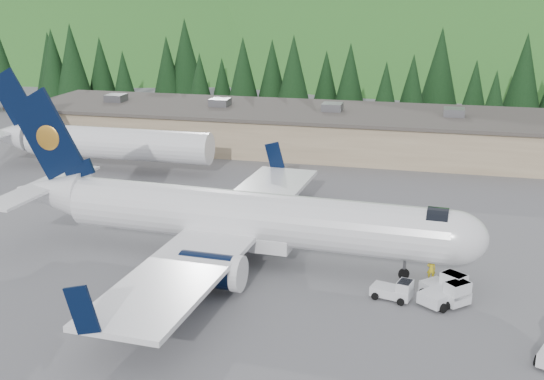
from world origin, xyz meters
The scene contains 10 objects.
ground centered at (0.00, 0.00, 0.00)m, with size 600.00×600.00×0.00m, color #5A5A5F.
airliner centered at (-1.12, 0.06, 3.40)m, with size 38.41×36.01×12.75m.
second_airliner centered at (-24.92, 22.00, 3.32)m, with size 27.50×11.00×10.05m.
baggage_tug_a centered at (11.15, -4.13, 0.65)m, with size 2.97×2.18×1.45m.
baggage_tug_b centered at (14.64, -3.73, 0.80)m, with size 3.52×3.54×1.78m.
terminal_building centered at (-5.01, 38.00, 2.62)m, with size 71.00×17.00×6.10m.
baggage_tug_d centered at (14.49, -3.68, 0.81)m, with size 3.40×3.75×1.82m.
ramp_worker centered at (13.44, -0.32, 0.87)m, with size 0.63×0.42×1.73m, color yellow.
tree_line centered at (-10.31, 60.52, 7.22)m, with size 112.09×18.92×13.73m.
hills centered at (53.34, 207.38, -82.80)m, with size 614.00×330.00×300.00m.
Camera 1 is at (13.16, -47.22, 20.62)m, focal length 45.00 mm.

